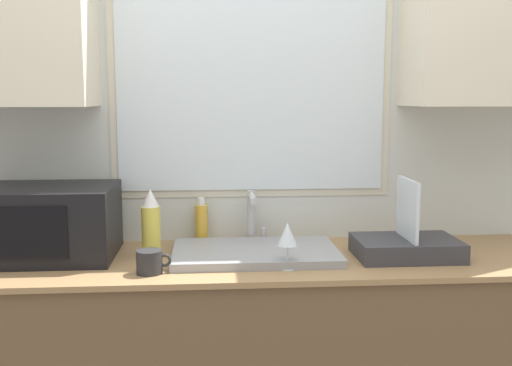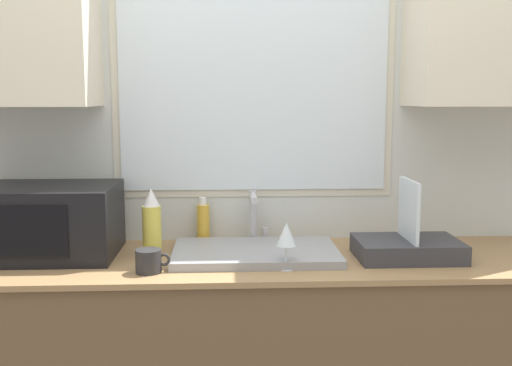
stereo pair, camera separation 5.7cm
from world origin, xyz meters
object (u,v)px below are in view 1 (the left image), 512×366
faucet (253,213)px  mug_near_sink (150,262)px  microwave (44,222)px  dish_rack (406,245)px  spray_bottle (151,224)px  soap_bottle (201,223)px  wine_glass (287,236)px

faucet → mug_near_sink: size_ratio=1.81×
faucet → microwave: microwave is taller
faucet → mug_near_sink: bearing=-134.2°
dish_rack → mug_near_sink: dish_rack is taller
faucet → spray_bottle: size_ratio=0.83×
soap_bottle → faucet: bearing=-10.7°
dish_rack → soap_bottle: bearing=159.3°
microwave → faucet: bearing=10.5°
dish_rack → mug_near_sink: (-0.92, -0.14, -0.01)m
spray_bottle → mug_near_sink: bearing=-86.1°
dish_rack → spray_bottle: 0.94m
faucet → dish_rack: bearing=-24.2°
soap_bottle → wine_glass: size_ratio=1.14×
wine_glass → spray_bottle: bearing=157.9°
microwave → spray_bottle: microwave is taller
faucet → spray_bottle: bearing=-156.1°
faucet → dish_rack: size_ratio=0.57×
soap_bottle → spray_bottle: bearing=-130.7°
wine_glass → microwave: bearing=165.7°
spray_bottle → faucet: bearing=23.9°
microwave → dish_rack: 1.33m
faucet → wine_glass: 0.38m
microwave → soap_bottle: size_ratio=2.77×
microwave → soap_bottle: microwave is taller
spray_bottle → microwave: bearing=176.0°
dish_rack → microwave: bearing=175.6°
dish_rack → mug_near_sink: bearing=-171.6°
wine_glass → soap_bottle: bearing=126.4°
microwave → mug_near_sink: microwave is taller
mug_near_sink → faucet: bearing=45.8°
microwave → mug_near_sink: (0.40, -0.24, -0.09)m
dish_rack → wine_glass: size_ratio=2.31×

